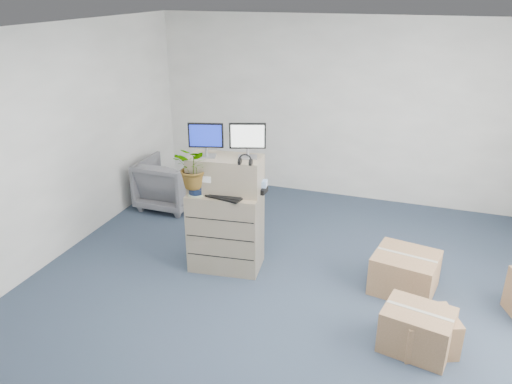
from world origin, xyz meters
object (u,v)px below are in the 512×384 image
potted_plant (195,173)px  office_chair (168,181)px  keyboard (225,197)px  water_bottle (234,183)px  monitor_right (248,139)px  filing_cabinet_lower (226,230)px  monitor_left (206,138)px

potted_plant → office_chair: 2.11m
potted_plant → office_chair: potted_plant is taller
keyboard → water_bottle: bearing=86.5°
keyboard → office_chair: (-1.56, 1.50, -0.57)m
monitor_right → water_bottle: bearing=-173.2°
monitor_right → office_chair: 2.47m
potted_plant → water_bottle: bearing=26.3°
filing_cabinet_lower → monitor_left: size_ratio=2.50×
filing_cabinet_lower → water_bottle: 0.61m
filing_cabinet_lower → keyboard: size_ratio=2.32×
office_chair → monitor_right: bearing=145.5°
keyboard → office_chair: bearing=147.1°
filing_cabinet_lower → office_chair: 2.03m
monitor_left → office_chair: monitor_left is taller
monitor_right → water_bottle: 0.55m
water_bottle → filing_cabinet_lower: bearing=-164.3°
monitor_left → keyboard: monitor_left is taller
monitor_left → office_chair: (-1.30, 1.37, -1.19)m
office_chair → water_bottle: bearing=141.5°
keyboard → potted_plant: (-0.34, -0.02, 0.26)m
potted_plant → office_chair: bearing=128.8°
monitor_left → office_chair: bearing=117.6°
office_chair → keyboard: bearing=137.3°
filing_cabinet_lower → office_chair: bearing=131.3°
filing_cabinet_lower → monitor_right: (0.25, 0.10, 1.13)m
keyboard → office_chair: 2.24m
monitor_right → potted_plant: bearing=-172.4°
water_bottle → potted_plant: (-0.39, -0.19, 0.15)m
monitor_left → water_bottle: monitor_left is taller
monitor_right → water_bottle: monitor_right is taller
keyboard → water_bottle: (0.04, 0.17, 0.11)m
monitor_left → monitor_right: 0.47m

